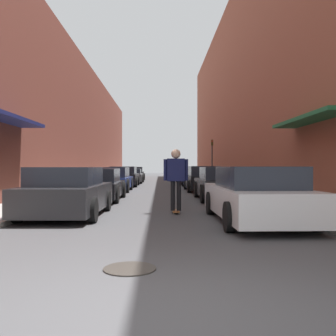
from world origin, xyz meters
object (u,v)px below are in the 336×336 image
(parked_car_left_2, at_px, (113,180))
(parked_car_left_3, at_px, (124,177))
(parked_car_left_1, at_px, (98,185))
(traffic_light, at_px, (212,156))
(parked_car_right_2, at_px, (203,179))
(parked_car_right_3, at_px, (194,177))
(parked_car_left_0, at_px, (67,193))
(parked_car_left_5, at_px, (134,174))
(skateboarder, at_px, (176,174))
(parked_car_left_4, at_px, (131,176))
(parked_car_right_0, at_px, (256,195))
(parked_car_right_1, at_px, (222,184))
(manhole_cover, at_px, (130,269))
(parked_car_right_4, at_px, (188,175))

(parked_car_left_2, height_order, parked_car_left_3, parked_car_left_3)
(parked_car_left_1, bearing_deg, traffic_light, 65.67)
(parked_car_right_2, xyz_separation_m, parked_car_right_3, (0.05, 5.85, -0.03))
(parked_car_left_0, xyz_separation_m, parked_car_left_5, (-0.00, 25.89, -0.00))
(skateboarder, bearing_deg, parked_car_left_1, 125.62)
(traffic_light, bearing_deg, parked_car_left_1, -114.33)
(parked_car_left_4, bearing_deg, parked_car_left_5, 91.27)
(parked_car_left_3, height_order, parked_car_right_0, parked_car_right_0)
(parked_car_left_5, bearing_deg, parked_car_right_1, -76.53)
(manhole_cover, bearing_deg, parked_car_left_5, 93.91)
(skateboarder, bearing_deg, parked_car_right_1, 63.74)
(parked_car_left_2, distance_m, parked_car_right_3, 7.80)
(parked_car_left_2, bearing_deg, skateboarder, -72.49)
(parked_car_left_5, xyz_separation_m, parked_car_right_1, (5.04, -21.06, 0.01))
(parked_car_left_3, bearing_deg, parked_car_right_2, -46.05)
(parked_car_left_0, xyz_separation_m, parked_car_left_4, (0.12, 20.44, -0.06))
(parked_car_left_0, height_order, manhole_cover, parked_car_left_0)
(parked_car_left_5, xyz_separation_m, skateboarder, (2.99, -25.21, 0.51))
(parked_car_left_4, bearing_deg, parked_car_left_2, -90.79)
(parked_car_left_2, xyz_separation_m, parked_car_right_2, (4.92, 0.16, 0.02))
(parked_car_right_0, xyz_separation_m, parked_car_right_4, (0.01, 22.01, -0.04))
(skateboarder, bearing_deg, parked_car_right_0, -44.08)
(parked_car_right_3, bearing_deg, parked_car_right_1, -89.55)
(skateboarder, distance_m, manhole_cover, 6.11)
(parked_car_right_0, relative_size, traffic_light, 1.40)
(parked_car_left_3, height_order, parked_car_right_4, parked_car_left_3)
(parked_car_left_1, bearing_deg, parked_car_right_0, -50.89)
(parked_car_left_3, bearing_deg, manhole_cover, -84.24)
(parked_car_left_3, xyz_separation_m, traffic_light, (6.65, 4.13, 1.56))
(parked_car_left_1, bearing_deg, parked_car_right_4, 73.18)
(parked_car_left_2, relative_size, parked_car_right_4, 1.01)
(parked_car_left_0, distance_m, parked_car_left_5, 25.89)
(parked_car_left_2, height_order, parked_car_left_4, parked_car_left_2)
(parked_car_left_4, bearing_deg, manhole_cover, -85.54)
(parked_car_right_1, relative_size, skateboarder, 2.25)
(parked_car_left_2, relative_size, parked_car_right_2, 0.90)
(parked_car_left_1, height_order, parked_car_left_4, parked_car_left_1)
(parked_car_left_0, bearing_deg, skateboarder, 12.72)
(parked_car_left_4, xyz_separation_m, parked_car_right_4, (4.76, 0.43, 0.03))
(parked_car_left_1, xyz_separation_m, parked_car_right_0, (4.84, -5.96, 0.04))
(parked_car_right_4, bearing_deg, parked_car_right_0, -90.03)
(parked_car_right_2, xyz_separation_m, parked_car_right_4, (-0.02, 10.49, -0.04))
(parked_car_right_3, bearing_deg, parked_car_left_5, 117.15)
(parked_car_left_4, bearing_deg, traffic_light, -7.69)
(parked_car_left_1, height_order, parked_car_left_5, parked_car_left_5)
(parked_car_right_0, bearing_deg, parked_car_right_2, 89.87)
(parked_car_left_0, relative_size, parked_car_left_2, 0.99)
(parked_car_right_1, distance_m, parked_car_right_2, 5.55)
(parked_car_right_2, bearing_deg, parked_car_left_2, -178.20)
(parked_car_right_2, distance_m, skateboarder, 9.90)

